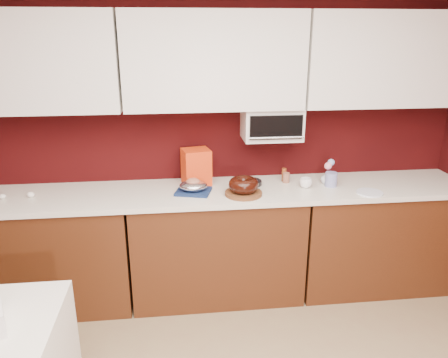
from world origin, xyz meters
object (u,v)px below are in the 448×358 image
at_px(foil_ham_nest, 193,186).
at_px(coffee_mug, 306,182).
at_px(flower_vase, 327,177).
at_px(pandoro_box, 196,167).
at_px(bundt_cake, 244,185).
at_px(toaster_oven, 272,123).
at_px(blue_jar, 331,179).

relative_size(foil_ham_nest, coffee_mug, 2.34).
bearing_deg(flower_vase, foil_ham_nest, -175.75).
bearing_deg(pandoro_box, bundt_cake, -53.53).
bearing_deg(toaster_oven, coffee_mug, -38.08).
distance_m(foil_ham_nest, pandoro_box, 0.22).
height_order(toaster_oven, flower_vase, toaster_oven).
height_order(foil_ham_nest, blue_jar, blue_jar).
distance_m(toaster_oven, flower_vase, 0.62).
distance_m(toaster_oven, pandoro_box, 0.68).
bearing_deg(toaster_oven, pandoro_box, -179.69).
bearing_deg(blue_jar, foil_ham_nest, -179.00).
bearing_deg(blue_jar, coffee_mug, -177.82).
bearing_deg(toaster_oven, blue_jar, -22.21).
xyz_separation_m(bundt_cake, coffee_mug, (0.51, 0.10, -0.03)).
xyz_separation_m(bundt_cake, flower_vase, (0.70, 0.17, -0.02)).
distance_m(pandoro_box, blue_jar, 1.06).
relative_size(bundt_cake, blue_jar, 2.00).
relative_size(coffee_mug, flower_vase, 0.75).
xyz_separation_m(toaster_oven, coffee_mug, (0.24, -0.19, -0.43)).
bearing_deg(bundt_cake, coffee_mug, 11.71).
distance_m(foil_ham_nest, coffee_mug, 0.87).
distance_m(bundt_cake, flower_vase, 0.72).
bearing_deg(coffee_mug, bundt_cake, -168.29).
relative_size(blue_jar, flower_vase, 0.93).
relative_size(pandoro_box, blue_jar, 2.54).
bearing_deg(blue_jar, pandoro_box, 170.20).
bearing_deg(coffee_mug, flower_vase, 19.34).
relative_size(toaster_oven, coffee_mug, 4.99).
distance_m(toaster_oven, coffee_mug, 0.53).
xyz_separation_m(toaster_oven, pandoro_box, (-0.59, -0.00, -0.33)).
height_order(coffee_mug, blue_jar, blue_jar).
bearing_deg(bundt_cake, flower_vase, 13.89).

